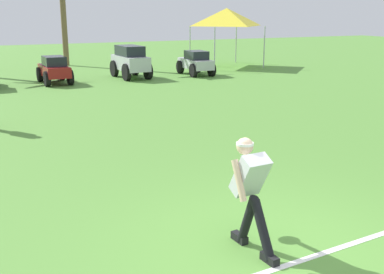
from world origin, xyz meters
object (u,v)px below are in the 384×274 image
object	(u,v)px
frisbee_in_flight	(239,186)
parked_car_slot_e	(196,62)
parked_car_slot_c	(54,69)
parked_car_slot_d	(130,61)
frisbee_thrower	(250,189)
event_tent	(227,17)

from	to	relation	value
frisbee_in_flight	parked_car_slot_e	bearing A→B (deg)	66.55
parked_car_slot_c	parked_car_slot_d	size ratio (longest dim) A/B	0.93
parked_car_slot_d	parked_car_slot_e	bearing A→B (deg)	-4.99
frisbee_in_flight	parked_car_slot_c	size ratio (longest dim) A/B	0.16
frisbee_thrower	parked_car_slot_c	world-z (taller)	frisbee_thrower
frisbee_thrower	parked_car_slot_d	size ratio (longest dim) A/B	0.58
frisbee_thrower	parked_car_slot_e	world-z (taller)	frisbee_thrower
frisbee_in_flight	event_tent	distance (m)	19.82
parked_car_slot_d	parked_car_slot_e	world-z (taller)	parked_car_slot_d
frisbee_thrower	frisbee_in_flight	bearing A→B (deg)	73.78
frisbee_in_flight	parked_car_slot_c	distance (m)	14.85
parked_car_slot_d	parked_car_slot_e	distance (m)	3.06
parked_car_slot_c	parked_car_slot_e	distance (m)	6.35
frisbee_in_flight	parked_car_slot_e	size ratio (longest dim) A/B	0.16
parked_car_slot_e	frisbee_thrower	bearing A→B (deg)	-113.21
parked_car_slot_e	parked_car_slot_d	bearing A→B (deg)	175.01
frisbee_in_flight	frisbee_thrower	bearing A→B (deg)	-106.22
frisbee_thrower	frisbee_in_flight	world-z (taller)	frisbee_thrower
event_tent	frisbee_in_flight	bearing A→B (deg)	-118.47
frisbee_in_flight	event_tent	xyz separation A→B (m)	(9.40, 17.34, 1.94)
parked_car_slot_d	parked_car_slot_e	size ratio (longest dim) A/B	1.08
parked_car_slot_d	parked_car_slot_e	xyz separation A→B (m)	(3.04, -0.27, -0.18)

